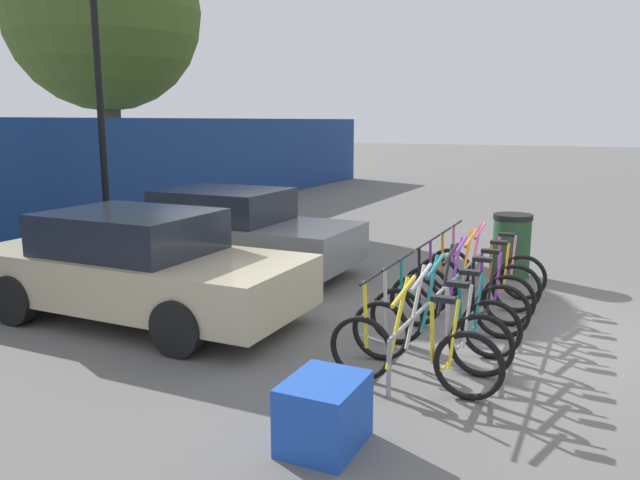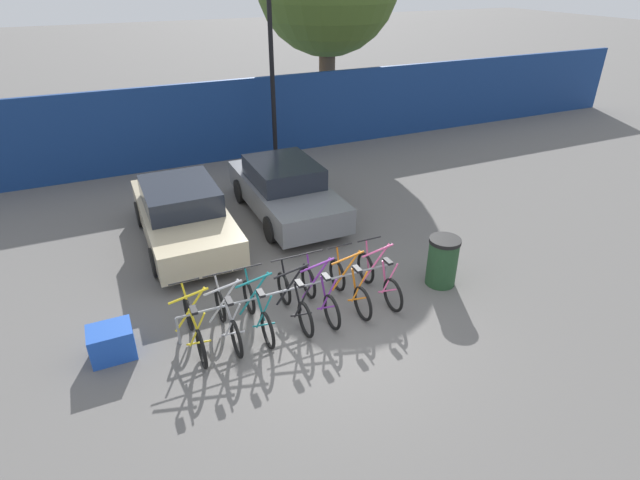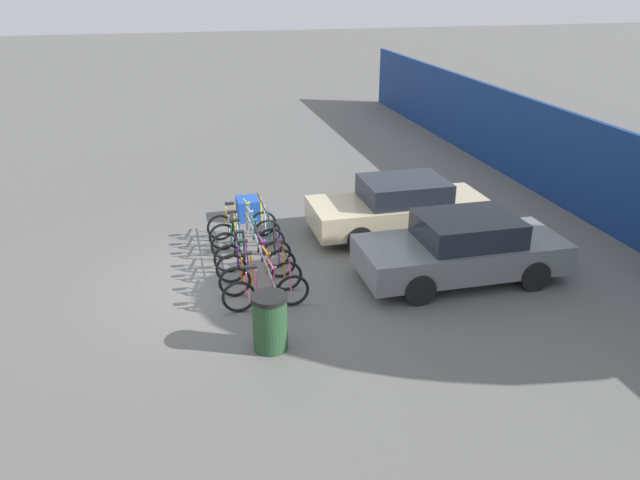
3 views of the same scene
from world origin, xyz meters
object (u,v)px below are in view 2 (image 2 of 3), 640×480
bicycle_purple (320,294)px  car_grey (285,189)px  bicycle_silver (228,319)px  bicycle_pink (379,279)px  trash_bin (442,261)px  bike_rack (290,292)px  cargo_crate (112,342)px  bicycle_teal (258,311)px  lamp_post (271,56)px  bicycle_yellow (194,328)px  bicycle_orange (349,287)px  car_beige (183,214)px  bicycle_black (294,301)px

bicycle_purple → car_grey: 4.35m
bicycle_silver → bicycle_pink: 3.02m
trash_bin → bicycle_silver: bearing=178.0°
bike_rack → cargo_crate: size_ratio=5.91×
bicycle_purple → bicycle_pink: size_ratio=1.00×
bicycle_teal → car_grey: car_grey is taller
bicycle_pink → lamp_post: lamp_post is taller
bicycle_yellow → bicycle_silver: same height
cargo_crate → bicycle_pink: bearing=-3.7°
bicycle_orange → bicycle_yellow: bearing=177.5°
bicycle_silver → bicycle_purple: bearing=0.8°
bicycle_yellow → bicycle_pink: 3.59m
bicycle_purple → car_grey: bearing=81.2°
bicycle_purple → bicycle_orange: (0.62, 0.00, 0.00)m
bicycle_pink → bicycle_teal: bearing=177.4°
car_grey → trash_bin: (1.69, -4.39, -0.17)m
bike_rack → bicycle_yellow: size_ratio=2.42×
bicycle_pink → car_grey: bearing=91.6°
bicycle_yellow → bicycle_teal: 1.12m
bicycle_orange → car_grey: size_ratio=0.39×
bicycle_yellow → bicycle_purple: (2.33, 0.00, 0.00)m
bicycle_yellow → cargo_crate: (-1.30, 0.32, -0.10)m
bicycle_yellow → car_grey: (3.28, 4.23, 0.31)m
car_beige → bicycle_silver: bearing=-90.4°
bicycle_yellow → bicycle_pink: bearing=-3.3°
bicycle_black → cargo_crate: bearing=172.5°
bicycle_yellow → bicycle_teal: same height
bicycle_silver → bicycle_pink: size_ratio=1.00×
bicycle_teal → bicycle_black: same height
bicycle_orange → car_beige: 4.51m
car_beige → trash_bin: (4.37, -4.00, -0.17)m
bicycle_pink → bicycle_black: bearing=177.4°
bicycle_yellow → bicycle_teal: size_ratio=1.00×
lamp_post → bicycle_yellow: bearing=-118.7°
bicycle_black → car_grey: car_grey is taller
bike_rack → bicycle_yellow: bicycle_yellow is taller
bike_rack → bicycle_yellow: (-1.80, -0.15, -0.11)m
bicycle_yellow → bicycle_black: size_ratio=1.00×
bicycle_yellow → bicycle_black: (1.82, 0.00, 0.00)m
car_grey → bike_rack: bearing=-109.9°
bicycle_yellow → bike_rack: bearing=1.5°
cargo_crate → bicycle_teal: bearing=-7.5°
trash_bin → bicycle_black: bearing=177.2°
car_beige → lamp_post: 6.20m
bike_rack → bicycle_teal: size_ratio=2.42×
bicycle_purple → car_beige: size_ratio=0.39×
bike_rack → car_grey: bearing=70.1°
trash_bin → cargo_crate: (-6.28, 0.47, -0.24)m
car_beige → lamp_post: size_ratio=0.72×
trash_bin → bicycle_pink: bearing=173.6°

